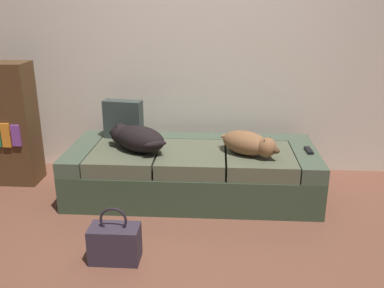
% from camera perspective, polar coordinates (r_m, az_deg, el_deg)
% --- Properties ---
extents(ground_plane, '(10.00, 10.00, 0.00)m').
position_cam_1_polar(ground_plane, '(2.84, -1.27, -15.59)').
color(ground_plane, brown).
extents(back_wall, '(6.40, 0.10, 2.80)m').
position_cam_1_polar(back_wall, '(4.03, 0.66, 15.95)').
color(back_wall, beige).
rests_on(back_wall, ground).
extents(couch, '(2.07, 0.88, 0.43)m').
position_cam_1_polar(couch, '(3.64, 0.05, -3.68)').
color(couch, '#364631').
rests_on(couch, ground).
extents(dog_dark, '(0.58, 0.47, 0.21)m').
position_cam_1_polar(dog_dark, '(3.49, -7.44, 0.80)').
color(dog_dark, black).
rests_on(dog_dark, couch).
extents(dog_tan, '(0.50, 0.43, 0.19)m').
position_cam_1_polar(dog_tan, '(3.40, 7.67, 0.08)').
color(dog_tan, brown).
rests_on(dog_tan, couch).
extents(tv_remote, '(0.05, 0.15, 0.02)m').
position_cam_1_polar(tv_remote, '(3.59, 15.43, -0.84)').
color(tv_remote, black).
rests_on(tv_remote, couch).
extents(throw_pillow, '(0.35, 0.17, 0.34)m').
position_cam_1_polar(throw_pillow, '(3.82, -9.23, 3.30)').
color(throw_pillow, '#343E3A').
rests_on(throw_pillow, couch).
extents(handbag, '(0.32, 0.18, 0.38)m').
position_cam_1_polar(handbag, '(2.84, -10.33, -12.92)').
color(handbag, '#362B37').
rests_on(handbag, ground).
extents(bookshelf, '(0.56, 0.30, 1.10)m').
position_cam_1_polar(bookshelf, '(4.15, -24.05, 2.47)').
color(bookshelf, '#50351D').
rests_on(bookshelf, ground).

